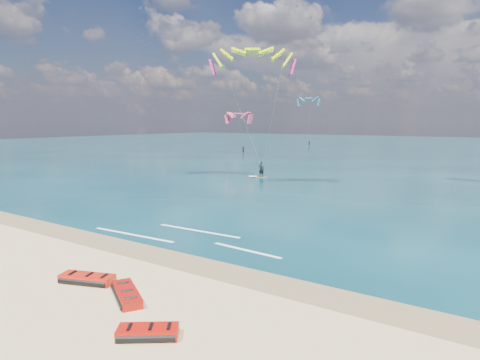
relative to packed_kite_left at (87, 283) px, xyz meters
The scene contains 9 objects.
ground 41.78m from the packed_kite_left, 93.58° to the left, with size 320.00×320.00×0.00m, color tan.
wet_sand_strip 5.38m from the packed_kite_left, 119.05° to the left, with size 320.00×2.40×0.01m, color olive.
sea 105.73m from the packed_kite_left, 91.42° to the left, with size 320.00×200.00×0.04m, color #0A2C37.
packed_kite_left is the anchor object (origin of this frame).
packed_kite_mid 2.81m from the packed_kite_left, ahead, with size 2.89×1.17×0.42m, color #9F110B, non-canonical shape.
packed_kite_right 6.21m from the packed_kite_left, 18.14° to the right, with size 2.25×1.18×0.43m, color #B51007, non-canonical shape.
kitesurfer_main 34.78m from the packed_kite_left, 108.95° to the left, with size 10.85×10.64×16.72m.
shoreline_foam 8.30m from the packed_kite_left, 99.91° to the left, with size 13.47×3.64×0.01m.
distant_kites 83.52m from the packed_kite_left, 100.34° to the left, with size 73.97×35.42×13.62m.
Camera 1 is at (18.68, -13.07, 7.21)m, focal length 32.00 mm.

